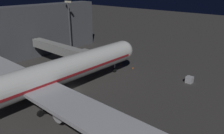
{
  "coord_description": "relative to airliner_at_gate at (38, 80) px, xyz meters",
  "views": [
    {
      "loc": [
        -37.44,
        28.73,
        22.92
      ],
      "look_at": [
        -3.0,
        -10.21,
        3.5
      ],
      "focal_mm": 35.74,
      "sensor_mm": 36.0,
      "label": 1
    }
  ],
  "objects": [
    {
      "name": "ground_plane",
      "position": [
        -0.0,
        -8.36,
        -5.31
      ],
      "size": [
        320.0,
        320.0,
        0.0
      ],
      "primitive_type": "plane",
      "color": "#383533"
    },
    {
      "name": "airliner_at_gate",
      "position": [
        0.0,
        0.0,
        0.0
      ],
      "size": [
        55.38,
        58.9,
        20.01
      ],
      "color": "silver",
      "rests_on": "ground_plane"
    },
    {
      "name": "jet_bridge",
      "position": [
        13.06,
        -15.79,
        0.1
      ],
      "size": [
        24.6,
        3.4,
        6.94
      ],
      "color": "#9E9E99",
      "rests_on": "ground_plane"
    },
    {
      "name": "apron_floodlight_mast",
      "position": [
        25.5,
        -28.28,
        4.92
      ],
      "size": [
        2.9,
        0.5,
        17.58
      ],
      "color": "#59595E",
      "rests_on": "ground_plane"
    },
    {
      "name": "baggage_container_far_row",
      "position": [
        -18.4,
        -29.98,
        -4.52
      ],
      "size": [
        1.6,
        1.57,
        1.58
      ],
      "primitive_type": "cube",
      "color": "#B7BABF",
      "rests_on": "ground_plane"
    },
    {
      "name": "traffic_cone_nose_port",
      "position": [
        -2.2,
        -28.57,
        -5.03
      ],
      "size": [
        0.36,
        0.36,
        0.55
      ],
      "primitive_type": "cone",
      "color": "orange",
      "rests_on": "ground_plane"
    },
    {
      "name": "traffic_cone_nose_starboard",
      "position": [
        2.2,
        -28.57,
        -5.03
      ],
      "size": [
        0.36,
        0.36,
        0.55
      ],
      "primitive_type": "cone",
      "color": "orange",
      "rests_on": "ground_plane"
    }
  ]
}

